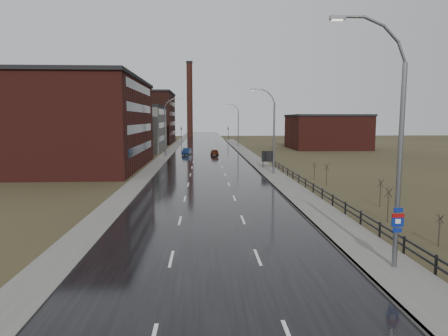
{
  "coord_description": "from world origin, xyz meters",
  "views": [
    {
      "loc": [
        -0.58,
        -16.46,
        7.41
      ],
      "look_at": [
        1.29,
        19.25,
        3.0
      ],
      "focal_mm": 32.0,
      "sensor_mm": 36.0,
      "label": 1
    }
  ],
  "objects": [
    {
      "name": "traffic_light_left",
      "position": [
        -8.0,
        120.0,
        4.6
      ],
      "size": [
        0.58,
        2.73,
        5.3
      ],
      "color": "black",
      "rests_on": "ground"
    },
    {
      "name": "curb_right",
      "position": [
        7.08,
        35.0,
        0.09
      ],
      "size": [
        0.16,
        180.0,
        0.18
      ],
      "primitive_type": "cube",
      "color": "slate",
      "rests_on": "ground"
    },
    {
      "name": "warehouse_near",
      "position": [
        -20.99,
        45.0,
        6.76
      ],
      "size": [
        22.44,
        28.56,
        13.5
      ],
      "color": "#471914",
      "rests_on": "ground"
    },
    {
      "name": "building_right",
      "position": [
        30.3,
        82.0,
        4.26
      ],
      "size": [
        18.36,
        16.32,
        8.5
      ],
      "color": "#471914",
      "rests_on": "ground"
    },
    {
      "name": "shrub_b",
      "position": [
        13.17,
        5.5,
        1.03
      ],
      "size": [
        0.46,
        0.49,
        1.93
      ],
      "color": "#382D23",
      "rests_on": "ground"
    },
    {
      "name": "sidewalk_left",
      "position": [
        -8.2,
        60.0,
        0.06
      ],
      "size": [
        2.4,
        260.0,
        0.12
      ],
      "primitive_type": "cube",
      "color": "#595651",
      "rests_on": "ground"
    },
    {
      "name": "car_far",
      "position": [
        1.72,
        63.79,
        0.65
      ],
      "size": [
        1.68,
        3.88,
        1.3
      ],
      "primitive_type": "imported",
      "rotation": [
        0.0,
        0.0,
        3.18
      ],
      "color": "#46190B",
      "rests_on": "ground"
    },
    {
      "name": "guardrail",
      "position": [
        10.3,
        18.31,
        0.71
      ],
      "size": [
        0.1,
        53.05,
        1.1
      ],
      "color": "black",
      "rests_on": "ground"
    },
    {
      "name": "streetlight_left",
      "position": [
        -7.7,
        62.0,
        5.84
      ],
      "size": [
        3.36,
        0.28,
        11.35
      ],
      "color": "slate",
      "rests_on": "ground"
    },
    {
      "name": "ground",
      "position": [
        0.0,
        0.0,
        0.0
      ],
      "size": [
        320.0,
        320.0,
        0.0
      ],
      "primitive_type": "plane",
      "color": "#2D2819",
      "rests_on": "ground"
    },
    {
      "name": "shrub_c",
      "position": [
        12.69,
        11.0,
        1.35
      ],
      "size": [
        0.6,
        0.63,
        2.55
      ],
      "color": "#382D23",
      "rests_on": "ground"
    },
    {
      "name": "shrub_d",
      "position": [
        14.39,
        16.05,
        1.25
      ],
      "size": [
        0.56,
        0.59,
        2.36
      ],
      "color": "#382D23",
      "rests_on": "ground"
    },
    {
      "name": "streetlight_right_far",
      "position": [
        8.5,
        90.0,
        5.84
      ],
      "size": [
        3.36,
        0.28,
        11.35
      ],
      "color": "slate",
      "rests_on": "ground"
    },
    {
      "name": "shrub_e",
      "position": [
        13.17,
        26.96,
        1.31
      ],
      "size": [
        0.58,
        0.61,
        2.46
      ],
      "color": "#382D23",
      "rests_on": "ground"
    },
    {
      "name": "road",
      "position": [
        0.0,
        60.0,
        0.03
      ],
      "size": [
        14.0,
        300.0,
        0.06
      ],
      "primitive_type": "cube",
      "color": "black",
      "rests_on": "ground"
    },
    {
      "name": "warehouse_far",
      "position": [
        -22.99,
        108.0,
        7.76
      ],
      "size": [
        26.52,
        24.48,
        15.5
      ],
      "color": "#331611",
      "rests_on": "ground"
    },
    {
      "name": "traffic_light_right",
      "position": [
        8.0,
        120.0,
        4.6
      ],
      "size": [
        0.58,
        2.73,
        5.3
      ],
      "color": "black",
      "rests_on": "ground"
    },
    {
      "name": "shrub_f",
      "position": [
        13.14,
        31.73,
        1.08
      ],
      "size": [
        0.49,
        0.51,
        2.04
      ],
      "color": "#382D23",
      "rests_on": "ground"
    },
    {
      "name": "warehouse_mid",
      "position": [
        -17.99,
        78.0,
        5.26
      ],
      "size": [
        16.32,
        20.4,
        10.5
      ],
      "color": "slate",
      "rests_on": "ground"
    },
    {
      "name": "streetlight_right_mid",
      "position": [
        8.5,
        36.0,
        5.84
      ],
      "size": [
        3.36,
        0.28,
        11.35
      ],
      "color": "slate",
      "rests_on": "ground"
    },
    {
      "name": "streetlight_main",
      "position": [
        8.47,
        2.0,
        6.06
      ],
      "size": [
        3.91,
        0.29,
        12.11
      ],
      "color": "slate",
      "rests_on": "ground"
    },
    {
      "name": "smokestack",
      "position": [
        -6.0,
        150.0,
        15.5
      ],
      "size": [
        2.7,
        2.7,
        30.7
      ],
      "color": "#331611",
      "rests_on": "ground"
    },
    {
      "name": "car_near",
      "position": [
        -3.98,
        65.95,
        0.67
      ],
      "size": [
        1.92,
        4.23,
        1.35
      ],
      "primitive_type": "imported",
      "rotation": [
        0.0,
        0.0,
        -0.12
      ],
      "color": "#0C1A3F",
      "rests_on": "ground"
    },
    {
      "name": "billboard",
      "position": [
        9.1,
        42.39,
        1.77
      ],
      "size": [
        1.95,
        0.17,
        2.68
      ],
      "color": "black",
      "rests_on": "ground"
    },
    {
      "name": "sidewalk_right",
      "position": [
        8.6,
        35.0,
        0.09
      ],
      "size": [
        3.2,
        180.0,
        0.18
      ],
      "primitive_type": "cube",
      "color": "#595651",
      "rests_on": "ground"
    }
  ]
}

